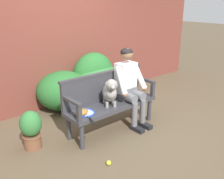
{
  "coord_description": "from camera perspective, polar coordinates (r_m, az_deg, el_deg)",
  "views": [
    {
      "loc": [
        -2.5,
        -2.93,
        2.08
      ],
      "look_at": [
        0.0,
        0.0,
        0.71
      ],
      "focal_mm": 40.8,
      "sensor_mm": 36.0,
      "label": 1
    }
  ],
  "objects": [
    {
      "name": "bench_backrest",
      "position": [
        4.24,
        -1.85,
        0.78
      ],
      "size": [
        1.66,
        0.06,
        0.5
      ],
      "color": "#38383D",
      "rests_on": "garden_bench"
    },
    {
      "name": "baseball_glove",
      "position": [
        3.8,
        -6.86,
        -5.09
      ],
      "size": [
        0.24,
        0.2,
        0.09
      ],
      "primitive_type": "ellipsoid",
      "rotation": [
        0.0,
        0.0,
        0.14
      ],
      "color": "#9E6B2D",
      "rests_on": "garden_bench"
    },
    {
      "name": "tennis_ball",
      "position": [
        3.51,
        -0.75,
        -16.12
      ],
      "size": [
        0.07,
        0.07,
        0.07
      ],
      "primitive_type": "sphere",
      "color": "#CCDB33",
      "rests_on": "ground"
    },
    {
      "name": "bench_armrest_right_end",
      "position": [
        4.56,
        8.07,
        1.24
      ],
      "size": [
        0.06,
        0.48,
        0.28
      ],
      "color": "#38383D",
      "rests_on": "garden_bench"
    },
    {
      "name": "hedge_bush_far_right",
      "position": [
        5.11,
        -10.83,
        -0.19
      ],
      "size": [
        1.06,
        1.02,
        0.76
      ],
      "primitive_type": "ellipsoid",
      "color": "#286B2D",
      "rests_on": "ground"
    },
    {
      "name": "person_seated",
      "position": [
        4.31,
        3.82,
        1.3
      ],
      "size": [
        0.56,
        0.64,
        1.33
      ],
      "color": "black",
      "rests_on": "ground"
    },
    {
      "name": "brick_garden_fence",
      "position": [
        5.33,
        -11.91,
        8.65
      ],
      "size": [
        8.0,
        0.3,
        2.21
      ],
      "primitive_type": "cube",
      "color": "brown",
      "rests_on": "ground"
    },
    {
      "name": "bench_armrest_left_end",
      "position": [
        3.62,
        -8.41,
        -3.75
      ],
      "size": [
        0.06,
        0.48,
        0.28
      ],
      "color": "#38383D",
      "rests_on": "garden_bench"
    },
    {
      "name": "ground_plane",
      "position": [
        4.38,
        0.0,
        -8.76
      ],
      "size": [
        40.0,
        40.0,
        0.0
      ],
      "primitive_type": "plane",
      "color": "brown"
    },
    {
      "name": "potted_plant",
      "position": [
        3.89,
        -17.67,
        -8.35
      ],
      "size": [
        0.31,
        0.31,
        0.59
      ],
      "color": "brown",
      "rests_on": "ground"
    },
    {
      "name": "hedge_bush_mid_left",
      "position": [
        5.48,
        -3.77,
        1.78
      ],
      "size": [
        1.17,
        1.05,
        0.82
      ],
      "primitive_type": "ellipsoid",
      "color": "#337538",
      "rests_on": "ground"
    },
    {
      "name": "hedge_bush_far_left",
      "position": [
        5.47,
        -4.14,
        2.94
      ],
      "size": [
        0.97,
        0.73,
        1.03
      ],
      "primitive_type": "ellipsoid",
      "color": "#286B2D",
      "rests_on": "ground"
    },
    {
      "name": "tennis_racket",
      "position": [
        3.84,
        -5.85,
        -5.36
      ],
      "size": [
        0.36,
        0.58,
        0.03
      ],
      "color": "blue",
      "rests_on": "garden_bench"
    },
    {
      "name": "garden_bench",
      "position": [
        4.21,
        0.0,
        -4.02
      ],
      "size": [
        1.62,
        0.48,
        0.46
      ],
      "color": "#38383D",
      "rests_on": "ground"
    },
    {
      "name": "dog_on_bench",
      "position": [
        4.02,
        -0.45,
        -0.5
      ],
      "size": [
        0.36,
        0.47,
        0.48
      ],
      "color": "gray",
      "rests_on": "garden_bench"
    }
  ]
}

